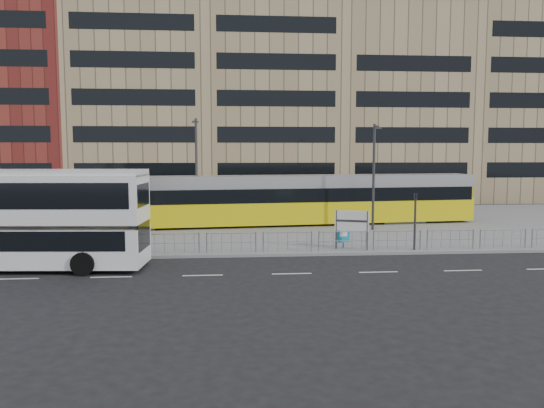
{
  "coord_description": "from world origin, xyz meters",
  "views": [
    {
      "loc": [
        -0.79,
        -27.36,
        5.49
      ],
      "look_at": [
        1.91,
        6.0,
        2.19
      ],
      "focal_mm": 35.0,
      "sensor_mm": 36.0,
      "label": 1
    }
  ],
  "objects": [
    {
      "name": "ad_panel",
      "position": [
        5.55,
        1.48,
        1.01
      ],
      "size": [
        0.76,
        0.29,
        1.46
      ],
      "rotation": [
        0.0,
        0.0,
        0.31
      ],
      "color": "#2D2D30",
      "rests_on": "plaza"
    },
    {
      "name": "pedestrian",
      "position": [
        -9.0,
        3.26,
        1.01
      ],
      "size": [
        0.42,
        0.63,
        1.73
      ],
      "primitive_type": "imported",
      "rotation": [
        0.0,
        0.0,
        1.56
      ],
      "color": "black",
      "rests_on": "plaza"
    },
    {
      "name": "road_markings",
      "position": [
        1.0,
        -4.0,
        0.01
      ],
      "size": [
        62.0,
        0.12,
        0.01
      ],
      "primitive_type": "cube",
      "color": "white",
      "rests_on": "ground"
    },
    {
      "name": "pedestrian_barrier",
      "position": [
        2.0,
        0.5,
        0.98
      ],
      "size": [
        32.07,
        0.07,
        1.1
      ],
      "color": "#96989E",
      "rests_on": "plaza"
    },
    {
      "name": "traffic_light_east",
      "position": [
        9.28,
        0.5,
        2.12
      ],
      "size": [
        0.19,
        0.22,
        3.1
      ],
      "rotation": [
        0.0,
        0.0,
        -0.13
      ],
      "color": "#2D2D30",
      "rests_on": "plaza"
    },
    {
      "name": "building_row",
      "position": [
        1.55,
        34.27,
        12.91
      ],
      "size": [
        70.4,
        18.4,
        31.2
      ],
      "color": "maroon",
      "rests_on": "ground"
    },
    {
      "name": "lamp_post_west",
      "position": [
        -3.13,
        11.04,
        4.38
      ],
      "size": [
        0.45,
        1.04,
        7.72
      ],
      "color": "#2D2D30",
      "rests_on": "plaza"
    },
    {
      "name": "ground",
      "position": [
        0.0,
        0.0,
        0.0
      ],
      "size": [
        120.0,
        120.0,
        0.0
      ],
      "primitive_type": "plane",
      "color": "black",
      "rests_on": "ground"
    },
    {
      "name": "plaza",
      "position": [
        0.0,
        12.0,
        0.07
      ],
      "size": [
        64.0,
        24.0,
        0.15
      ],
      "primitive_type": "cube",
      "color": "slate",
      "rests_on": "ground"
    },
    {
      "name": "tram",
      "position": [
        2.2,
        10.97,
        1.97
      ],
      "size": [
        30.9,
        6.0,
        3.63
      ],
      "rotation": [
        0.0,
        0.0,
        0.1
      ],
      "color": "#DAC90B",
      "rests_on": "plaza"
    },
    {
      "name": "kerb",
      "position": [
        0.0,
        0.05,
        0.07
      ],
      "size": [
        64.0,
        0.25,
        0.17
      ],
      "primitive_type": "cube",
      "color": "gray",
      "rests_on": "ground"
    },
    {
      "name": "double_decker_bus",
      "position": [
        -10.6,
        -2.0,
        2.52
      ],
      "size": [
        11.84,
        3.61,
        4.67
      ],
      "rotation": [
        0.0,
        0.0,
        -0.07
      ],
      "color": "white",
      "rests_on": "ground"
    },
    {
      "name": "lamp_post_east",
      "position": [
        9.04,
        8.03,
        4.12
      ],
      "size": [
        0.45,
        1.04,
        7.22
      ],
      "color": "#2D2D30",
      "rests_on": "plaza"
    },
    {
      "name": "traffic_light_west",
      "position": [
        -5.95,
        0.5,
        2.12
      ],
      "size": [
        0.23,
        0.25,
        3.1
      ],
      "rotation": [
        0.0,
        0.0,
        -0.41
      ],
      "color": "#2D2D30",
      "rests_on": "plaza"
    },
    {
      "name": "station_sign",
      "position": [
        5.87,
        0.87,
        1.64
      ],
      "size": [
        1.78,
        0.7,
        2.15
      ],
      "rotation": [
        0.0,
        0.0,
        -0.35
      ],
      "color": "#2D2D30",
      "rests_on": "plaza"
    }
  ]
}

